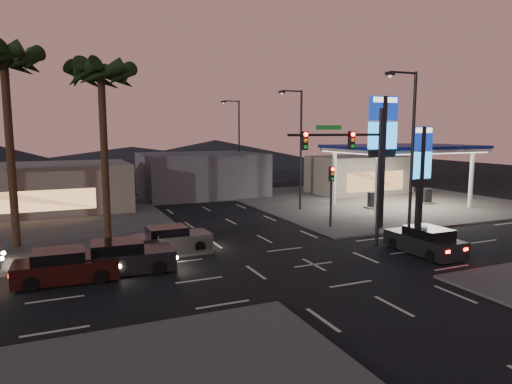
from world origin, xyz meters
name	(u,v)px	position (x,y,z in m)	size (l,w,h in m)	color
ground	(314,265)	(0.00, 0.00, 0.00)	(140.00, 140.00, 0.00)	black
corner_lot_ne	(372,200)	(16.00, 16.00, 0.06)	(24.00, 24.00, 0.12)	#47443F
gas_station	(403,150)	(16.00, 12.00, 5.08)	(12.20, 8.20, 5.47)	silver
convenience_store	(358,175)	(18.00, 21.00, 2.00)	(10.00, 6.00, 4.00)	#726B5B
pylon_sign_tall	(383,136)	(8.50, 5.50, 6.39)	(2.20, 0.35, 9.00)	black
pylon_sign_short	(421,161)	(11.00, 4.50, 4.66)	(1.60, 0.35, 7.00)	black
traffic_signal_mast	(355,158)	(3.76, 1.99, 5.23)	(6.10, 0.39, 8.00)	black
pedestal_signal	(331,187)	(5.50, 6.98, 2.92)	(0.32, 0.39, 4.30)	black
streetlight_near	(410,149)	(6.79, 1.00, 5.72)	(2.14, 0.25, 10.00)	black
streetlight_mid	(299,143)	(6.79, 14.00, 5.72)	(2.14, 0.25, 10.00)	black
streetlight_far	(237,140)	(6.79, 28.00, 5.72)	(2.14, 0.25, 10.00)	black
palm_a	(101,84)	(-9.00, 9.50, 9.43)	(4.41, 4.41, 10.86)	black
palm_b	(4,71)	(-14.00, 9.50, 9.97)	(4.41, 4.41, 11.46)	black
building_far_west	(27,189)	(-14.00, 22.00, 2.00)	(16.00, 8.00, 4.00)	#726B5B
building_far_mid	(201,175)	(2.00, 26.00, 2.20)	(12.00, 9.00, 4.40)	#4C4C51
hill_right	(216,154)	(15.00, 60.00, 2.50)	(50.00, 50.00, 5.00)	black
hill_center	(132,158)	(0.00, 60.00, 2.00)	(60.00, 60.00, 4.00)	black
car_lane_a_front	(123,258)	(-9.03, 2.50, 0.73)	(4.89, 2.23, 1.56)	black
car_lane_a_mid	(65,267)	(-11.57, 2.24, 0.69)	(4.61, 2.09, 1.48)	black
car_lane_b_front	(171,240)	(-5.99, 5.50, 0.66)	(4.41, 1.95, 1.42)	#4D4D4F
suv_station	(425,241)	(6.66, -0.67, 0.70)	(2.00, 4.54, 1.51)	black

